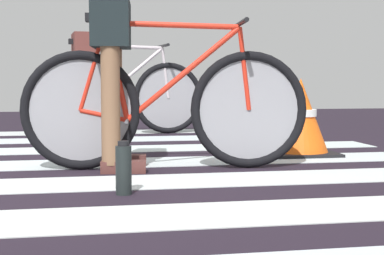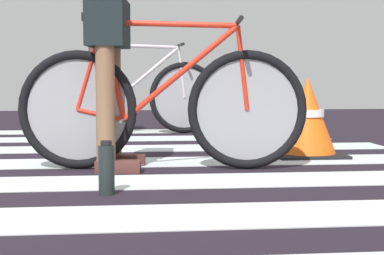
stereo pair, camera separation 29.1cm
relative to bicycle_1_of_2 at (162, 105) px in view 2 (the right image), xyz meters
The scene contains 8 objects.
ground 0.94m from the bicycle_1_of_2, 167.57° to the right, with size 18.00×14.00×0.02m.
crosswalk_markings 1.03m from the bicycle_1_of_2, 150.69° to the right, with size 5.47×6.49×0.00m.
bicycle_1_of_2 is the anchor object (origin of this frame).
cyclist_1_of_2 0.41m from the bicycle_1_of_2, behind, with size 0.35×0.43×1.01m.
bicycle_2_of_2 2.30m from the bicycle_1_of_2, 94.13° to the left, with size 1.73×0.52×0.93m.
cyclist_2_of_2 2.33m from the bicycle_1_of_2, 101.84° to the left, with size 0.35×0.43×0.99m.
water_bottle 0.86m from the bicycle_1_of_2, 111.28° to the right, with size 0.08×0.08×0.25m.
traffic_cone 1.17m from the bicycle_1_of_2, 25.25° to the left, with size 0.48×0.48×0.55m.
Camera 2 is at (0.66, -3.32, 0.56)m, focal length 54.63 mm.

